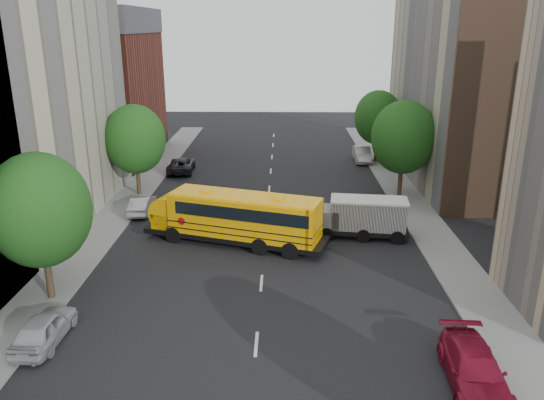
{
  "coord_description": "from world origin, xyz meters",
  "views": [
    {
      "loc": [
        1.12,
        -28.72,
        13.73
      ],
      "look_at": [
        0.52,
        2.0,
        3.59
      ],
      "focal_mm": 35.0,
      "sensor_mm": 36.0,
      "label": 1
    }
  ],
  "objects_px": {
    "street_tree_1": "(39,210)",
    "parked_car_0": "(44,328)",
    "parked_car_3": "(474,370)",
    "street_tree_5": "(378,118)",
    "street_tree_2": "(135,139)",
    "parked_car_5": "(362,154)",
    "parked_car_1": "(142,205)",
    "street_tree_4": "(404,137)",
    "school_bus": "(233,215)",
    "safari_truck": "(362,217)",
    "parked_car_2": "(181,165)"
  },
  "relations": [
    {
      "from": "street_tree_1",
      "to": "parked_car_0",
      "type": "bearing_deg",
      "value": -70.75
    },
    {
      "from": "street_tree_1",
      "to": "parked_car_3",
      "type": "bearing_deg",
      "value": -18.79
    },
    {
      "from": "street_tree_5",
      "to": "parked_car_3",
      "type": "distance_m",
      "value": 37.01
    },
    {
      "from": "street_tree_2",
      "to": "parked_car_3",
      "type": "height_order",
      "value": "street_tree_2"
    },
    {
      "from": "parked_car_3",
      "to": "parked_car_5",
      "type": "bearing_deg",
      "value": 92.63
    },
    {
      "from": "street_tree_5",
      "to": "parked_car_1",
      "type": "bearing_deg",
      "value": -141.35
    },
    {
      "from": "street_tree_4",
      "to": "parked_car_5",
      "type": "bearing_deg",
      "value": 96.54
    },
    {
      "from": "parked_car_0",
      "to": "parked_car_5",
      "type": "relative_size",
      "value": 0.89
    },
    {
      "from": "parked_car_0",
      "to": "parked_car_1",
      "type": "relative_size",
      "value": 1.05
    },
    {
      "from": "school_bus",
      "to": "parked_car_1",
      "type": "height_order",
      "value": "school_bus"
    },
    {
      "from": "street_tree_4",
      "to": "safari_truck",
      "type": "xyz_separation_m",
      "value": [
        -4.47,
        -8.97,
        -3.64
      ]
    },
    {
      "from": "street_tree_4",
      "to": "parked_car_1",
      "type": "height_order",
      "value": "street_tree_4"
    },
    {
      "from": "street_tree_4",
      "to": "parked_car_2",
      "type": "distance_m",
      "value": 21.66
    },
    {
      "from": "street_tree_4",
      "to": "parked_car_1",
      "type": "xyz_separation_m",
      "value": [
        -20.6,
        -4.47,
        -4.41
      ]
    },
    {
      "from": "street_tree_5",
      "to": "parked_car_0",
      "type": "relative_size",
      "value": 1.77
    },
    {
      "from": "street_tree_2",
      "to": "parked_car_3",
      "type": "xyz_separation_m",
      "value": [
        19.8,
        -24.74,
        -4.07
      ]
    },
    {
      "from": "street_tree_1",
      "to": "safari_truck",
      "type": "relative_size",
      "value": 1.2
    },
    {
      "from": "street_tree_5",
      "to": "safari_truck",
      "type": "bearing_deg",
      "value": -102.02
    },
    {
      "from": "parked_car_3",
      "to": "street_tree_4",
      "type": "bearing_deg",
      "value": 88.79
    },
    {
      "from": "parked_car_1",
      "to": "parked_car_5",
      "type": "distance_m",
      "value": 25.44
    },
    {
      "from": "school_bus",
      "to": "parked_car_2",
      "type": "bearing_deg",
      "value": 128.53
    },
    {
      "from": "street_tree_4",
      "to": "parked_car_1",
      "type": "bearing_deg",
      "value": -167.75
    },
    {
      "from": "street_tree_4",
      "to": "parked_car_5",
      "type": "height_order",
      "value": "street_tree_4"
    },
    {
      "from": "parked_car_2",
      "to": "parked_car_5",
      "type": "bearing_deg",
      "value": -168.93
    },
    {
      "from": "safari_truck",
      "to": "parked_car_2",
      "type": "xyz_separation_m",
      "value": [
        -15.33,
        16.58,
        -0.73
      ]
    },
    {
      "from": "street_tree_1",
      "to": "parked_car_2",
      "type": "height_order",
      "value": "street_tree_1"
    },
    {
      "from": "street_tree_1",
      "to": "street_tree_2",
      "type": "distance_m",
      "value": 18.0
    },
    {
      "from": "safari_truck",
      "to": "parked_car_5",
      "type": "distance_m",
      "value": 21.41
    },
    {
      "from": "parked_car_3",
      "to": "parked_car_5",
      "type": "distance_m",
      "value": 36.96
    },
    {
      "from": "parked_car_2",
      "to": "school_bus",
      "type": "bearing_deg",
      "value": 107.75
    },
    {
      "from": "parked_car_0",
      "to": "parked_car_5",
      "type": "bearing_deg",
      "value": -117.94
    },
    {
      "from": "parked_car_0",
      "to": "parked_car_2",
      "type": "relative_size",
      "value": 0.83
    },
    {
      "from": "parked_car_5",
      "to": "street_tree_4",
      "type": "bearing_deg",
      "value": -82.73
    },
    {
      "from": "parked_car_1",
      "to": "parked_car_2",
      "type": "distance_m",
      "value": 12.11
    },
    {
      "from": "parked_car_0",
      "to": "parked_car_3",
      "type": "xyz_separation_m",
      "value": [
        18.4,
        -2.73,
        0.04
      ]
    },
    {
      "from": "safari_truck",
      "to": "street_tree_1",
      "type": "bearing_deg",
      "value": -146.12
    },
    {
      "from": "parked_car_1",
      "to": "parked_car_3",
      "type": "bearing_deg",
      "value": 130.88
    },
    {
      "from": "street_tree_1",
      "to": "parked_car_5",
      "type": "bearing_deg",
      "value": 55.71
    },
    {
      "from": "parked_car_3",
      "to": "parked_car_5",
      "type": "height_order",
      "value": "parked_car_5"
    },
    {
      "from": "street_tree_5",
      "to": "safari_truck",
      "type": "height_order",
      "value": "street_tree_5"
    },
    {
      "from": "school_bus",
      "to": "parked_car_3",
      "type": "relative_size",
      "value": 2.39
    },
    {
      "from": "street_tree_1",
      "to": "parked_car_3",
      "type": "distance_m",
      "value": 21.33
    },
    {
      "from": "street_tree_2",
      "to": "safari_truck",
      "type": "xyz_separation_m",
      "value": [
        17.53,
        -8.97,
        -3.39
      ]
    },
    {
      "from": "parked_car_0",
      "to": "school_bus",
      "type": "bearing_deg",
      "value": -121.24
    },
    {
      "from": "street_tree_4",
      "to": "parked_car_0",
      "type": "distance_m",
      "value": 30.46
    },
    {
      "from": "street_tree_4",
      "to": "parked_car_3",
      "type": "distance_m",
      "value": 25.21
    },
    {
      "from": "parked_car_1",
      "to": "street_tree_5",
      "type": "bearing_deg",
      "value": -142.71
    },
    {
      "from": "street_tree_5",
      "to": "parked_car_0",
      "type": "distance_m",
      "value": 39.96
    },
    {
      "from": "street_tree_5",
      "to": "parked_car_5",
      "type": "distance_m",
      "value": 4.16
    },
    {
      "from": "street_tree_4",
      "to": "parked_car_2",
      "type": "xyz_separation_m",
      "value": [
        -19.8,
        7.61,
        -4.37
      ]
    }
  ]
}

